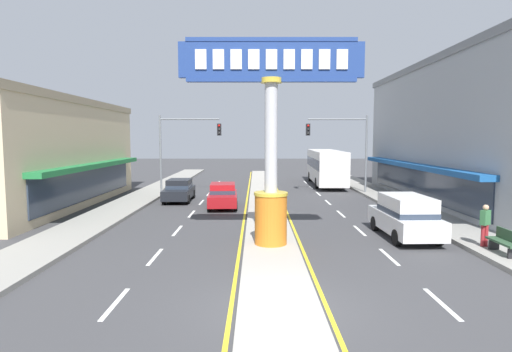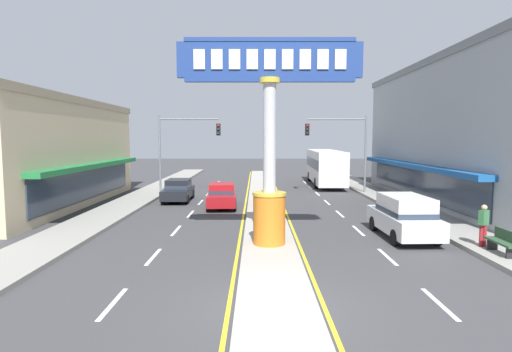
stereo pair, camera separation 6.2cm
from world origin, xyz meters
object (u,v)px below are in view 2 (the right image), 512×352
Objects in this scene: traffic_light_right_side at (344,140)px; pedestrian_near_kerb at (485,223)px; traffic_light_left_side at (183,140)px; street_bench at (505,242)px; district_sign at (270,143)px; suv_near_right_lane at (405,216)px; bus_far_right_lane at (326,165)px; storefront_left at (33,153)px; sedan_mid_left_lane at (179,190)px; sedan_near_left_lane at (223,195)px; storefront_right at (493,134)px.

pedestrian_near_kerb is at bearing -82.93° from traffic_light_right_side.
traffic_light_left_side reaches higher than street_bench.
suv_near_right_lane is (6.03, 1.58, -3.24)m from district_sign.
bus_far_right_lane is 6.81× the size of pedestrian_near_kerb.
district_sign is 7.02m from suv_near_right_lane.
district_sign reaches higher than storefront_left.
suv_near_right_lane reaches higher than sedan_mid_left_lane.
suv_near_right_lane is at bearing 14.66° from district_sign.
storefront_left is at bearing 153.21° from street_bench.
sedan_near_left_lane is (-9.04, -6.23, -3.46)m from traffic_light_right_side.
traffic_light_left_side is 1.43× the size of sedan_mid_left_lane.
storefront_left is 12.61m from sedan_near_left_lane.
pedestrian_near_kerb reaches higher than sedan_mid_left_lane.
storefront_right is 10.08m from traffic_light_right_side.
bus_far_right_lane is 7.05× the size of street_bench.
bus_far_right_lane is (-0.00, 21.11, 0.88)m from suv_near_right_lane.
storefront_left reaches higher than sedan_mid_left_lane.
district_sign is 1.88× the size of sedan_mid_left_lane.
district_sign is at bearing 176.10° from pedestrian_near_kerb.
storefront_right is (30.08, 0.74, 1.24)m from storefront_left.
sedan_mid_left_lane is 2.62× the size of pedestrian_near_kerb.
storefront_right reaches higher than bus_far_right_lane.
sedan_mid_left_lane is at bearing 175.99° from storefront_right.
suv_near_right_lane is at bearing -90.00° from bus_far_right_lane.
district_sign is 18.64m from storefront_right.
suv_near_right_lane reaches higher than sedan_near_left_lane.
sedan_mid_left_lane is at bearing 140.60° from sedan_near_left_lane.
traffic_light_right_side is at bearing 34.60° from sedan_near_left_lane.
street_bench is (14.85, -17.49, -3.60)m from traffic_light_left_side.
suv_near_right_lane is 21.13m from bus_far_right_lane.
traffic_light_left_side is at bearing 120.51° from sedan_near_left_lane.
sedan_near_left_lane is at bearing -39.40° from sedan_mid_left_lane.
storefront_right is 21.48m from sedan_mid_left_lane.
storefront_left is (-15.04, 10.26, -0.75)m from district_sign.
traffic_light_left_side is (-6.31, 15.85, 0.02)m from district_sign.
storefront_right is 14.79m from street_bench.
suv_near_right_lane reaches higher than street_bench.
traffic_light_right_side is at bearing 15.95° from sedan_mid_left_lane.
district_sign reaches higher than street_bench.
storefront_left reaches higher than pedestrian_near_kerb.
traffic_light_right_side is 18.15m from street_bench.
pedestrian_near_kerb is at bearing 99.34° from street_bench.
district_sign is at bearing 169.11° from street_bench.
bus_far_right_lane is (21.06, 12.42, -1.61)m from storefront_left.
sedan_mid_left_lane is 19.43m from pedestrian_near_kerb.
sedan_mid_left_lane is at bearing 115.78° from district_sign.
storefront_left is at bearing -166.20° from sedan_mid_left_lane.
traffic_light_left_side is 1.33× the size of suv_near_right_lane.
district_sign reaches higher than bus_far_right_lane.
traffic_light_left_side is 3.74× the size of pedestrian_near_kerb.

